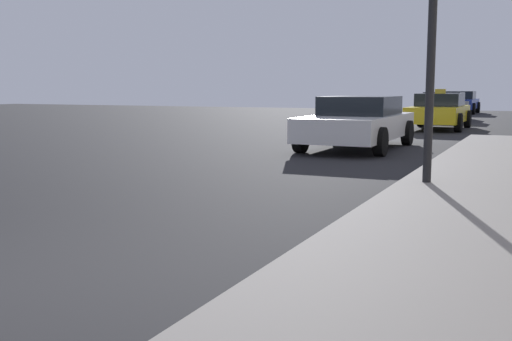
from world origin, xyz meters
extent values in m
cylinder|color=black|center=(2.39, 6.23, 2.37)|extent=(0.12, 0.12, 4.44)
cube|color=white|center=(-0.24, 12.07, 0.54)|extent=(1.84, 4.60, 0.55)
cube|color=black|center=(-0.24, 12.30, 1.04)|extent=(1.62, 2.07, 0.45)
cylinder|color=black|center=(0.68, 10.60, 0.32)|extent=(0.22, 0.64, 0.64)
cylinder|color=black|center=(-1.17, 10.60, 0.32)|extent=(0.22, 0.64, 0.64)
cylinder|color=black|center=(0.68, 13.55, 0.32)|extent=(0.22, 0.64, 0.64)
cylinder|color=black|center=(-1.17, 13.55, 0.32)|extent=(0.22, 0.64, 0.64)
cube|color=yellow|center=(0.45, 20.31, 0.54)|extent=(1.71, 4.27, 0.55)
cube|color=black|center=(0.45, 20.52, 1.04)|extent=(1.50, 1.92, 0.45)
cube|color=yellow|center=(0.45, 20.52, 1.35)|extent=(0.36, 0.14, 0.16)
cylinder|color=black|center=(1.30, 18.95, 0.32)|extent=(0.22, 0.64, 0.64)
cylinder|color=black|center=(-0.41, 18.95, 0.32)|extent=(0.22, 0.64, 0.64)
cylinder|color=black|center=(1.30, 21.68, 0.32)|extent=(0.22, 0.64, 0.64)
cylinder|color=black|center=(-0.41, 21.68, 0.32)|extent=(0.22, 0.64, 0.64)
cube|color=black|center=(-0.35, 27.01, 0.54)|extent=(1.84, 4.09, 0.55)
cube|color=black|center=(-0.35, 27.21, 1.04)|extent=(1.62, 1.84, 0.45)
cylinder|color=black|center=(0.57, 25.70, 0.32)|extent=(0.22, 0.64, 0.64)
cylinder|color=black|center=(-1.27, 25.70, 0.32)|extent=(0.22, 0.64, 0.64)
cylinder|color=black|center=(0.57, 28.32, 0.32)|extent=(0.22, 0.64, 0.64)
cylinder|color=black|center=(-1.27, 28.32, 0.32)|extent=(0.22, 0.64, 0.64)
cube|color=#233899|center=(-0.55, 34.81, 0.54)|extent=(1.77, 4.29, 0.55)
cube|color=black|center=(-0.55, 35.03, 1.04)|extent=(1.55, 1.93, 0.45)
cylinder|color=black|center=(0.34, 33.44, 0.32)|extent=(0.22, 0.64, 0.64)
cylinder|color=black|center=(-1.43, 33.44, 0.32)|extent=(0.22, 0.64, 0.64)
cylinder|color=black|center=(0.34, 36.19, 0.32)|extent=(0.22, 0.64, 0.64)
cylinder|color=black|center=(-1.43, 36.19, 0.32)|extent=(0.22, 0.64, 0.64)
camera|label=1|loc=(3.85, -2.76, 1.49)|focal=43.78mm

